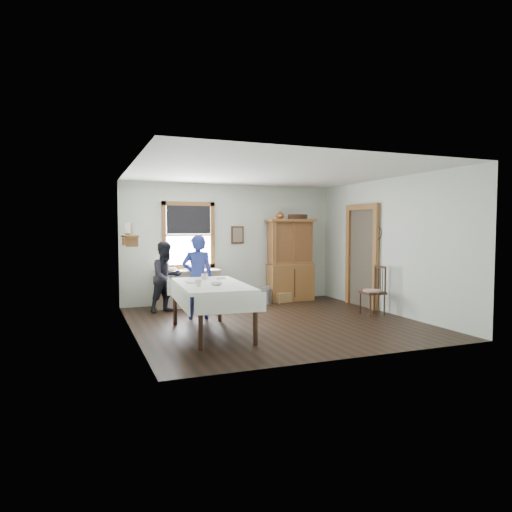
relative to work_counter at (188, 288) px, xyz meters
name	(u,v)px	position (x,y,z in m)	size (l,w,h in m)	color
room	(274,248)	(1.10, -2.17, 0.95)	(5.01, 5.01, 2.70)	black
window	(189,231)	(0.10, 0.29, 1.23)	(1.18, 0.07, 1.48)	white
doorway	(362,253)	(3.55, -1.32, 0.76)	(0.09, 1.14, 2.22)	#433C30
wall_shelf	(129,235)	(-1.27, -0.64, 1.17)	(0.24, 1.00, 0.44)	brown
framed_picture	(238,235)	(1.25, 0.29, 1.15)	(0.30, 0.04, 0.40)	#341C12
rug_beater	(378,227)	(3.55, -1.87, 1.32)	(0.27, 0.27, 0.01)	black
work_counter	(188,288)	(0.00, 0.00, 0.00)	(1.40, 0.53, 0.80)	tan
china_hutch	(290,260)	(2.46, 0.00, 0.56)	(1.12, 0.53, 1.92)	brown
dining_table	(211,309)	(-0.22, -2.67, 0.01)	(1.08, 2.05, 0.82)	white
spindle_chair	(372,290)	(3.19, -2.23, 0.08)	(0.45, 0.45, 0.97)	#341C12
pail	(265,296)	(1.71, -0.24, -0.23)	(0.31, 0.31, 0.34)	gray
wicker_basket	(282,297)	(2.17, -0.19, -0.29)	(0.38, 0.27, 0.22)	#A17C49
woman_blue	(198,280)	(-0.12, -1.38, 0.33)	(0.53, 0.35, 1.46)	navy
figure_dark	(166,280)	(-0.55, -0.52, 0.26)	(0.65, 0.50, 1.33)	black
table_cup_a	(205,276)	(-0.17, -2.05, 0.47)	(0.12, 0.12, 0.10)	silver
table_cup_b	(199,283)	(-0.50, -2.96, 0.47)	(0.10, 0.10, 0.10)	silver
table_bowl	(216,284)	(-0.22, -2.95, 0.45)	(0.21, 0.21, 0.05)	silver
counter_book	(185,270)	(-0.07, -0.09, 0.41)	(0.15, 0.21, 0.02)	brown
counter_bowl	(173,269)	(-0.32, 0.02, 0.43)	(0.18, 0.18, 0.06)	silver
shelf_bowl	(129,234)	(-1.27, -0.62, 1.20)	(0.22, 0.22, 0.05)	silver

